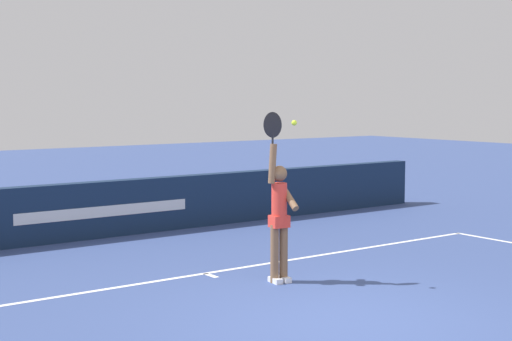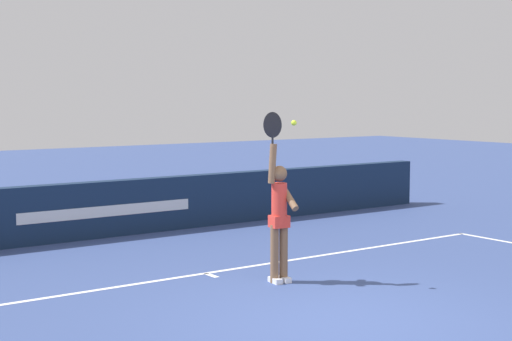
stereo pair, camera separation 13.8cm
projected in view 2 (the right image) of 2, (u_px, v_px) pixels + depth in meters
The scene contains 5 objects.
ground_plane at pixel (343, 322), 8.52m from camera, with size 60.00×60.00×0.00m, color #35487F.
court_lines at pixel (345, 322), 8.50m from camera, with size 11.05×5.99×0.00m.
back_wall at pixel (102, 209), 13.68m from camera, with size 15.36×0.29×1.00m.
tennis_player at pixel (279, 213), 10.27m from camera, with size 0.42×0.44×2.30m.
tennis_ball at pixel (294, 123), 9.91m from camera, with size 0.07×0.07×0.07m.
Camera 2 is at (-5.61, -6.22, 2.47)m, focal length 54.10 mm.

